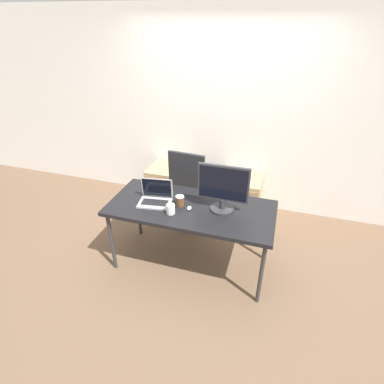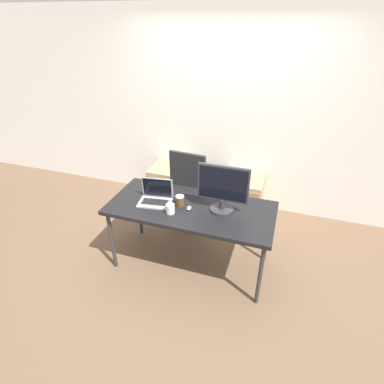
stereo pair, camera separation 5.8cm
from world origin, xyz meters
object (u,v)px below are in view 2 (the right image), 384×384
at_px(laptop_center, 156,197).
at_px(coffee_cup_brown, 180,201).
at_px(cabinet_left, 170,184).
at_px(mouse, 189,208).
at_px(coffee_cup_white, 170,209).
at_px(monitor, 223,189).
at_px(cabinet_right, 243,196).
at_px(office_chair, 194,197).

xyz_separation_m(laptop_center, coffee_cup_brown, (0.26, 0.01, 0.01)).
xyz_separation_m(cabinet_left, coffee_cup_brown, (0.61, -1.18, 0.54)).
height_order(cabinet_left, mouse, mouse).
height_order(coffee_cup_white, coffee_cup_brown, coffee_cup_brown).
distance_m(cabinet_left, laptop_center, 1.35).
height_order(monitor, coffee_cup_brown, monitor).
relative_size(cabinet_left, coffee_cup_white, 5.78).
bearing_deg(coffee_cup_brown, coffee_cup_white, -104.71).
distance_m(cabinet_right, coffee_cup_brown, 1.38).
relative_size(monitor, mouse, 7.47).
bearing_deg(mouse, office_chair, 105.00).
relative_size(cabinet_left, monitor, 1.13).
bearing_deg(mouse, cabinet_right, 73.74).
relative_size(mouse, coffee_cup_white, 0.69).
relative_size(monitor, coffee_cup_white, 5.13).
xyz_separation_m(monitor, coffee_cup_white, (-0.46, -0.21, -0.19)).
distance_m(coffee_cup_white, coffee_cup_brown, 0.16).
bearing_deg(cabinet_left, mouse, -59.37).
distance_m(monitor, mouse, 0.40).
relative_size(cabinet_left, coffee_cup_brown, 5.08).
relative_size(laptop_center, coffee_cup_white, 3.70).
relative_size(coffee_cup_white, coffee_cup_brown, 0.88).
bearing_deg(monitor, office_chair, 127.50).
bearing_deg(monitor, cabinet_right, 87.53).
xyz_separation_m(laptop_center, monitor, (0.69, 0.07, 0.19)).
bearing_deg(coffee_cup_white, laptop_center, 146.58).
distance_m(office_chair, laptop_center, 0.85).
bearing_deg(coffee_cup_white, monitor, 24.73).
relative_size(cabinet_left, mouse, 8.42).
bearing_deg(office_chair, coffee_cup_brown, -82.74).
xyz_separation_m(cabinet_right, coffee_cup_brown, (-0.47, -1.18, 0.54)).
bearing_deg(coffee_cup_white, coffee_cup_brown, 75.29).
bearing_deg(coffee_cup_brown, cabinet_right, 68.26).
relative_size(cabinet_right, coffee_cup_white, 5.78).
distance_m(laptop_center, mouse, 0.38).
bearing_deg(laptop_center, coffee_cup_brown, 2.51).
bearing_deg(laptop_center, cabinet_right, 58.40).
bearing_deg(coffee_cup_brown, laptop_center, -177.49).
distance_m(cabinet_right, monitor, 1.34).
distance_m(cabinet_left, cabinet_right, 1.08).
height_order(cabinet_right, coffee_cup_white, coffee_cup_white).
relative_size(laptop_center, mouse, 5.39).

